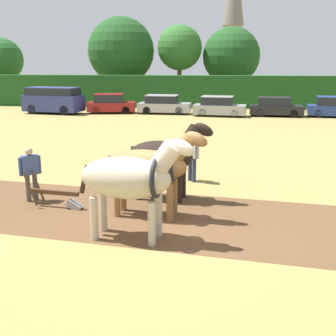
{
  "coord_description": "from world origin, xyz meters",
  "views": [
    {
      "loc": [
        1.54,
        -9.58,
        4.08
      ],
      "look_at": [
        0.25,
        2.14,
        1.1
      ],
      "focal_mm": 45.0,
      "sensor_mm": 36.0,
      "label": 1
    }
  ],
  "objects_px": {
    "draft_horse_lead_right": "(149,166)",
    "parked_car_center_right": "(275,107)",
    "parked_car_center_left": "(164,105)",
    "tree_far_left": "(1,60)",
    "church_spire": "(233,15)",
    "draft_horse_lead_left": "(130,178)",
    "tree_center": "(231,56)",
    "parked_van": "(53,100)",
    "draft_horse_trail_left": "(164,156)",
    "tree_left": "(121,51)",
    "parked_car_center": "(219,107)",
    "parked_car_right": "(335,107)",
    "parked_car_left": "(111,104)",
    "plow": "(59,197)",
    "farmer_at_plow": "(30,170)",
    "tree_center_left": "(180,48)",
    "farmer_beside_team": "(192,153)"
  },
  "relations": [
    {
      "from": "tree_center_left",
      "to": "parked_car_center",
      "type": "distance_m",
      "value": 12.38
    },
    {
      "from": "parked_car_right",
      "to": "parked_car_left",
      "type": "bearing_deg",
      "value": -175.78
    },
    {
      "from": "tree_far_left",
      "to": "plow",
      "type": "distance_m",
      "value": 37.71
    },
    {
      "from": "parked_car_center_right",
      "to": "church_spire",
      "type": "bearing_deg",
      "value": 98.2
    },
    {
      "from": "tree_center_left",
      "to": "draft_horse_lead_right",
      "type": "distance_m",
      "value": 33.19
    },
    {
      "from": "farmer_at_plow",
      "to": "parked_car_center",
      "type": "height_order",
      "value": "farmer_at_plow"
    },
    {
      "from": "parked_car_right",
      "to": "tree_left",
      "type": "bearing_deg",
      "value": 156.73
    },
    {
      "from": "parked_car_center_left",
      "to": "tree_left",
      "type": "bearing_deg",
      "value": 122.37
    },
    {
      "from": "parked_car_center_right",
      "to": "farmer_beside_team",
      "type": "bearing_deg",
      "value": -101.89
    },
    {
      "from": "draft_horse_lead_right",
      "to": "parked_car_center_right",
      "type": "relative_size",
      "value": 0.71
    },
    {
      "from": "draft_horse_lead_right",
      "to": "plow",
      "type": "distance_m",
      "value": 2.91
    },
    {
      "from": "parked_car_center_left",
      "to": "tree_far_left",
      "type": "bearing_deg",
      "value": 155.27
    },
    {
      "from": "church_spire",
      "to": "parked_car_center_right",
      "type": "height_order",
      "value": "church_spire"
    },
    {
      "from": "tree_far_left",
      "to": "farmer_beside_team",
      "type": "distance_m",
      "value": 36.92
    },
    {
      "from": "draft_horse_lead_left",
      "to": "parked_car_right",
      "type": "xyz_separation_m",
      "value": [
        10.99,
        24.06,
        -0.74
      ]
    },
    {
      "from": "draft_horse_trail_left",
      "to": "parked_car_center",
      "type": "height_order",
      "value": "draft_horse_trail_left"
    },
    {
      "from": "draft_horse_trail_left",
      "to": "tree_left",
      "type": "bearing_deg",
      "value": 112.25
    },
    {
      "from": "tree_far_left",
      "to": "draft_horse_lead_left",
      "type": "bearing_deg",
      "value": -59.11
    },
    {
      "from": "plow",
      "to": "farmer_beside_team",
      "type": "bearing_deg",
      "value": 49.11
    },
    {
      "from": "plow",
      "to": "parked_car_right",
      "type": "xyz_separation_m",
      "value": [
        13.46,
        22.16,
        0.42
      ]
    },
    {
      "from": "draft_horse_lead_right",
      "to": "farmer_at_plow",
      "type": "height_order",
      "value": "draft_horse_lead_right"
    },
    {
      "from": "draft_horse_lead_right",
      "to": "draft_horse_trail_left",
      "type": "height_order",
      "value": "same"
    },
    {
      "from": "tree_center",
      "to": "parked_car_center_right",
      "type": "relative_size",
      "value": 1.84
    },
    {
      "from": "parked_car_center_right",
      "to": "farmer_at_plow",
      "type": "bearing_deg",
      "value": -110.93
    },
    {
      "from": "draft_horse_lead_left",
      "to": "plow",
      "type": "xyz_separation_m",
      "value": [
        -2.46,
        1.9,
        -1.16
      ]
    },
    {
      "from": "tree_center",
      "to": "draft_horse_lead_left",
      "type": "height_order",
      "value": "tree_center"
    },
    {
      "from": "parked_van",
      "to": "parked_car_center_right",
      "type": "height_order",
      "value": "parked_van"
    },
    {
      "from": "tree_center_left",
      "to": "parked_car_right",
      "type": "height_order",
      "value": "tree_center_left"
    },
    {
      "from": "tree_center_left",
      "to": "farmer_beside_team",
      "type": "bearing_deg",
      "value": -84.34
    },
    {
      "from": "tree_center",
      "to": "tree_center_left",
      "type": "bearing_deg",
      "value": -167.73
    },
    {
      "from": "tree_center_left",
      "to": "church_spire",
      "type": "relative_size",
      "value": 0.38
    },
    {
      "from": "draft_horse_lead_left",
      "to": "farmer_at_plow",
      "type": "xyz_separation_m",
      "value": [
        -3.51,
        2.42,
        -0.53
      ]
    },
    {
      "from": "draft_horse_lead_left",
      "to": "draft_horse_trail_left",
      "type": "xyz_separation_m",
      "value": [
        0.43,
        3.07,
        -0.14
      ]
    },
    {
      "from": "tree_left",
      "to": "draft_horse_lead_left",
      "type": "height_order",
      "value": "tree_left"
    },
    {
      "from": "draft_horse_lead_left",
      "to": "parked_car_center_right",
      "type": "xyz_separation_m",
      "value": [
        6.57,
        24.17,
        -0.78
      ]
    },
    {
      "from": "tree_center_left",
      "to": "parked_car_center_right",
      "type": "height_order",
      "value": "tree_center_left"
    },
    {
      "from": "tree_far_left",
      "to": "parked_car_right",
      "type": "bearing_deg",
      "value": -18.45
    },
    {
      "from": "church_spire",
      "to": "parked_car_right",
      "type": "bearing_deg",
      "value": -77.93
    },
    {
      "from": "tree_left",
      "to": "draft_horse_lead_right",
      "type": "distance_m",
      "value": 34.47
    },
    {
      "from": "parked_car_center_left",
      "to": "draft_horse_trail_left",
      "type": "bearing_deg",
      "value": -79.9
    },
    {
      "from": "plow",
      "to": "parked_car_center_right",
      "type": "height_order",
      "value": "parked_car_center_right"
    },
    {
      "from": "draft_horse_lead_right",
      "to": "parked_van",
      "type": "bearing_deg",
      "value": 124.52
    },
    {
      "from": "draft_horse_lead_right",
      "to": "tree_left",
      "type": "bearing_deg",
      "value": 111.26
    },
    {
      "from": "draft_horse_lead_left",
      "to": "plow",
      "type": "bearing_deg",
      "value": 150.09
    },
    {
      "from": "draft_horse_lead_left",
      "to": "plow",
      "type": "height_order",
      "value": "draft_horse_lead_left"
    },
    {
      "from": "tree_far_left",
      "to": "draft_horse_lead_right",
      "type": "bearing_deg",
      "value": -57.68
    },
    {
      "from": "draft_horse_lead_left",
      "to": "church_spire",
      "type": "bearing_deg",
      "value": 93.4
    },
    {
      "from": "draft_horse_trail_left",
      "to": "parked_car_left",
      "type": "bearing_deg",
      "value": 115.57
    },
    {
      "from": "tree_far_left",
      "to": "tree_center",
      "type": "relative_size",
      "value": 0.87
    },
    {
      "from": "draft_horse_lead_right",
      "to": "parked_car_center_right",
      "type": "bearing_deg",
      "value": 82.05
    }
  ]
}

